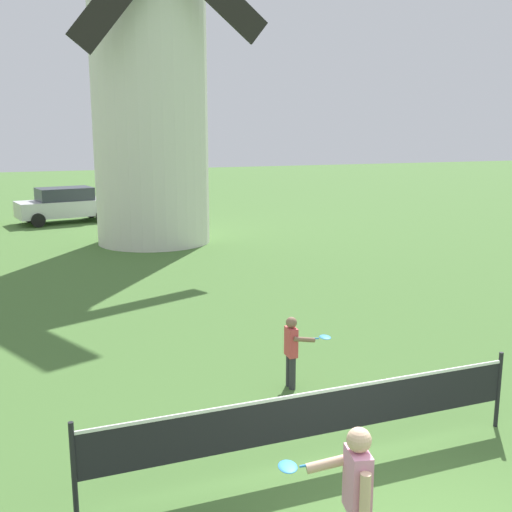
# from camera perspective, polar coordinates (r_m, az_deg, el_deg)

# --- Properties ---
(windmill) EXTENTS (7.01, 4.80, 13.32)m
(windmill) POSITION_cam_1_polar(r_m,az_deg,el_deg) (22.93, -9.93, 17.83)
(windmill) COLOR silver
(windmill) RESTS_ON ground_plane
(tennis_net) EXTENTS (5.78, 0.06, 1.10)m
(tennis_net) POSITION_cam_1_polar(r_m,az_deg,el_deg) (7.83, 5.45, -14.38)
(tennis_net) COLOR black
(tennis_net) RESTS_ON ground_plane
(player_near) EXTENTS (0.79, 0.71, 1.51)m
(player_near) POSITION_cam_1_polar(r_m,az_deg,el_deg) (6.07, 9.14, -21.02)
(player_near) COLOR #9E937F
(player_near) RESTS_ON ground_plane
(player_far) EXTENTS (0.70, 0.51, 1.19)m
(player_far) POSITION_cam_1_polar(r_m,az_deg,el_deg) (9.99, 3.41, -8.49)
(player_far) COLOR #333338
(player_far) RESTS_ON ground_plane
(parked_car_silver) EXTENTS (4.37, 2.49, 1.56)m
(parked_car_silver) POSITION_cam_1_polar(r_m,az_deg,el_deg) (28.89, -17.27, 4.59)
(parked_car_silver) COLOR silver
(parked_car_silver) RESTS_ON ground_plane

